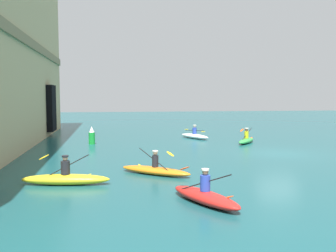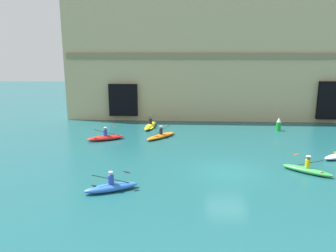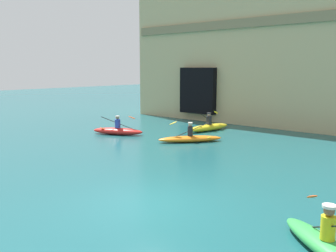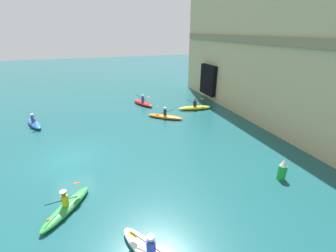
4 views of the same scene
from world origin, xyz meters
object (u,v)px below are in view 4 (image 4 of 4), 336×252
(marker_buoy, at_px, (283,170))
(kayak_green, at_px, (66,207))
(kayak_yellow, at_px, (195,107))
(kayak_red, at_px, (143,103))
(kayak_blue, at_px, (34,123))
(kayak_orange, at_px, (165,116))

(marker_buoy, bearing_deg, kayak_green, -96.35)
(kayak_yellow, xyz_separation_m, kayak_red, (-3.35, -4.78, -0.01))
(kayak_blue, relative_size, kayak_orange, 0.93)
(kayak_red, height_order, marker_buoy, marker_buoy)
(kayak_green, bearing_deg, marker_buoy, -59.41)
(kayak_green, relative_size, marker_buoy, 2.22)
(kayak_blue, relative_size, marker_buoy, 2.32)
(kayak_yellow, bearing_deg, kayak_red, -26.41)
(kayak_yellow, relative_size, marker_buoy, 2.75)
(kayak_yellow, height_order, kayak_orange, kayak_yellow)
(kayak_yellow, height_order, kayak_blue, kayak_yellow)
(kayak_green, relative_size, kayak_orange, 0.89)
(kayak_red, relative_size, kayak_orange, 1.00)
(kayak_blue, bearing_deg, kayak_orange, 55.61)
(kayak_orange, xyz_separation_m, marker_buoy, (11.08, 3.24, 0.40))
(kayak_orange, bearing_deg, kayak_green, -90.65)
(kayak_yellow, xyz_separation_m, kayak_green, (11.18, -11.73, -0.02))
(kayak_green, height_order, marker_buoy, marker_buoy)
(kayak_yellow, distance_m, marker_buoy, 12.45)
(kayak_green, xyz_separation_m, kayak_orange, (-9.83, 8.01, -0.03))
(kayak_blue, relative_size, kayak_green, 1.04)
(kayak_blue, height_order, kayak_green, kayak_green)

